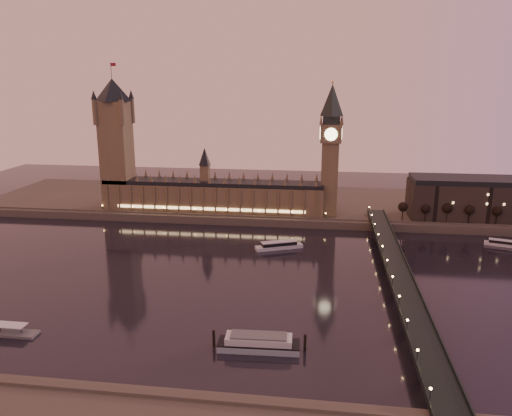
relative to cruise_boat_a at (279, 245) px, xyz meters
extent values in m
plane|color=black|center=(-21.13, -50.77, -2.26)|extent=(700.00, 700.00, 0.00)
cube|color=#423D35|center=(8.87, 114.23, 0.74)|extent=(560.00, 130.00, 6.00)
cube|color=brown|center=(-61.13, 70.23, 14.74)|extent=(180.00, 26.00, 22.00)
cube|color=black|center=(-61.13, 70.23, 27.34)|extent=(180.00, 22.00, 3.20)
cube|color=#FFCC7F|center=(-61.13, 56.73, 8.74)|extent=(153.00, 0.25, 2.20)
cube|color=brown|center=(-141.13, 70.23, 47.74)|extent=(22.00, 22.00, 88.00)
cone|color=black|center=(-141.13, 70.23, 100.74)|extent=(31.68, 31.68, 18.00)
cylinder|color=black|center=(-141.13, 70.23, 115.74)|extent=(0.44, 0.44, 12.00)
cube|color=maroon|center=(-138.93, 70.23, 120.24)|extent=(4.00, 0.15, 2.50)
cube|color=brown|center=(32.87, 70.23, 32.74)|extent=(13.00, 13.00, 58.00)
cube|color=brown|center=(32.87, 70.23, 68.74)|extent=(16.00, 16.00, 14.00)
cylinder|color=#FFEAA5|center=(32.87, 62.05, 68.74)|extent=(9.60, 0.35, 9.60)
cylinder|color=#FFEAA5|center=(24.69, 70.23, 68.74)|extent=(0.35, 9.60, 9.60)
cube|color=black|center=(32.87, 70.23, 78.74)|extent=(13.00, 13.00, 6.00)
cone|color=black|center=(32.87, 70.23, 93.74)|extent=(17.68, 17.68, 24.00)
sphere|color=gold|center=(32.87, 70.23, 106.74)|extent=(2.00, 2.00, 2.00)
cube|color=black|center=(70.87, -50.77, 5.74)|extent=(13.00, 260.00, 2.00)
cube|color=black|center=(64.57, -50.77, 7.24)|extent=(0.60, 260.00, 1.00)
cube|color=black|center=(77.17, -50.77, 7.24)|extent=(0.60, 260.00, 1.00)
cube|color=black|center=(150.87, 76.23, 17.74)|extent=(110.00, 36.00, 28.00)
cube|color=black|center=(150.87, 76.23, 33.74)|extent=(108.00, 34.00, 4.00)
cylinder|color=black|center=(90.62, 58.23, 8.80)|extent=(0.70, 0.70, 10.12)
sphere|color=black|center=(90.62, 58.23, 14.08)|extent=(6.75, 6.75, 6.75)
cylinder|color=black|center=(106.69, 58.23, 8.80)|extent=(0.70, 0.70, 10.12)
sphere|color=black|center=(106.69, 58.23, 14.08)|extent=(6.75, 6.75, 6.75)
cylinder|color=black|center=(122.77, 58.23, 8.80)|extent=(0.70, 0.70, 10.12)
sphere|color=black|center=(122.77, 58.23, 14.08)|extent=(6.75, 6.75, 6.75)
cylinder|color=black|center=(138.84, 58.23, 8.80)|extent=(0.70, 0.70, 10.12)
sphere|color=black|center=(138.84, 58.23, 14.08)|extent=(6.75, 6.75, 6.75)
cylinder|color=black|center=(154.92, 58.23, 8.80)|extent=(0.70, 0.70, 10.12)
sphere|color=black|center=(154.92, 58.23, 14.08)|extent=(6.75, 6.75, 6.75)
cube|color=silver|center=(0.00, 0.00, -1.09)|extent=(32.23, 19.13, 2.35)
cube|color=black|center=(0.00, 0.00, 1.27)|extent=(24.07, 14.67, 2.35)
cube|color=silver|center=(0.00, 0.00, 2.66)|extent=(24.77, 15.18, 0.43)
cube|color=silver|center=(151.93, 26.57, -1.30)|extent=(23.55, 12.13, 1.94)
cube|color=black|center=(151.93, 26.57, 0.64)|extent=(17.56, 9.41, 1.94)
cube|color=silver|center=(151.93, 26.57, 1.78)|extent=(18.07, 9.76, 0.35)
cube|color=#90AAB8|center=(3.20, -130.86, -0.86)|extent=(35.01, 11.21, 2.81)
cube|color=black|center=(3.20, -130.86, 0.82)|extent=(35.01, 11.21, 0.54)
cube|color=silver|center=(3.20, -130.86, 2.50)|extent=(28.48, 9.85, 2.81)
cube|color=#595B5E|center=(3.20, -130.86, 4.28)|extent=(24.11, 8.59, 0.76)
cylinder|color=black|center=(-16.26, -130.69, 1.42)|extent=(1.19, 1.19, 7.36)
cylinder|color=black|center=(22.66, -129.02, 1.42)|extent=(1.19, 1.19, 7.36)
camera|label=1|loc=(27.68, -319.29, 109.11)|focal=35.00mm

